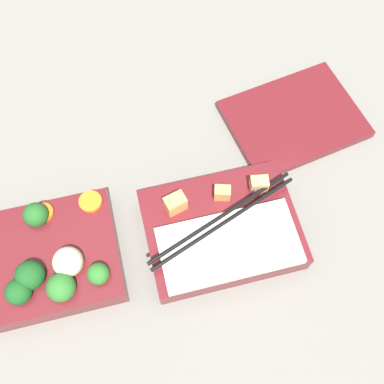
# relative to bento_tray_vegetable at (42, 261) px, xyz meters

# --- Properties ---
(ground_plane) EXTENTS (3.00, 3.00, 0.00)m
(ground_plane) POSITION_rel_bento_tray_vegetable_xyz_m (0.11, -0.01, -0.02)
(ground_plane) COLOR slate
(bento_tray_vegetable) EXTENTS (0.20, 0.16, 0.07)m
(bento_tray_vegetable) POSITION_rel_bento_tray_vegetable_xyz_m (0.00, 0.00, 0.00)
(bento_tray_vegetable) COLOR maroon
(bento_tray_vegetable) RESTS_ON ground_plane
(bento_tray_rice) EXTENTS (0.21, 0.15, 0.07)m
(bento_tray_rice) POSITION_rel_bento_tray_vegetable_xyz_m (0.24, -0.01, -0.00)
(bento_tray_rice) COLOR maroon
(bento_tray_rice) RESTS_ON ground_plane
(bento_lid) EXTENTS (0.22, 0.18, 0.01)m
(bento_lid) POSITION_rel_bento_tray_vegetable_xyz_m (0.40, 0.14, -0.02)
(bento_lid) COLOR maroon
(bento_lid) RESTS_ON ground_plane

